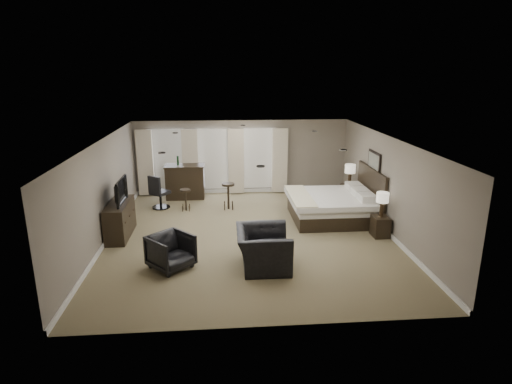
{
  "coord_description": "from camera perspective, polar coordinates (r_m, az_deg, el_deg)",
  "views": [
    {
      "loc": [
        -0.73,
        -10.72,
        4.32
      ],
      "look_at": [
        0.2,
        0.4,
        1.1
      ],
      "focal_mm": 30.0,
      "sensor_mm": 36.0,
      "label": 1
    }
  ],
  "objects": [
    {
      "name": "dresser",
      "position": [
        11.96,
        -17.69,
        -3.51
      ],
      "size": [
        0.52,
        1.6,
        0.93
      ],
      "primitive_type": "cube",
      "color": "black",
      "rests_on": "ground"
    },
    {
      "name": "armchair_far",
      "position": [
        9.8,
        -11.29,
        -7.59
      ],
      "size": [
        1.16,
        1.15,
        0.87
      ],
      "primitive_type": "imported",
      "rotation": [
        0.0,
        0.0,
        0.75
      ],
      "color": "black",
      "rests_on": "ground"
    },
    {
      "name": "wall_art",
      "position": [
        12.9,
        15.44,
        4.02
      ],
      "size": [
        0.04,
        0.96,
        0.56
      ],
      "primitive_type": "cube",
      "color": "slate",
      "rests_on": "room"
    },
    {
      "name": "lamp_far",
      "position": [
        14.34,
        12.4,
        2.22
      ],
      "size": [
        0.35,
        0.35,
        0.71
      ],
      "primitive_type": "cube",
      "color": "beige",
      "rests_on": "nightstand_far"
    },
    {
      "name": "bar_stool_left",
      "position": [
        13.64,
        -9.35,
        -1.04
      ],
      "size": [
        0.37,
        0.37,
        0.7
      ],
      "primitive_type": "cube",
      "rotation": [
        0.0,
        0.0,
        0.12
      ],
      "color": "black",
      "rests_on": "ground"
    },
    {
      "name": "armchair_near",
      "position": [
        9.62,
        0.95,
        -6.71
      ],
      "size": [
        0.9,
        1.37,
        1.18
      ],
      "primitive_type": "imported",
      "rotation": [
        0.0,
        0.0,
        1.56
      ],
      "color": "black",
      "rests_on": "ground"
    },
    {
      "name": "lamp_near",
      "position": [
        11.72,
        16.45,
        -1.64
      ],
      "size": [
        0.32,
        0.32,
        0.67
      ],
      "primitive_type": "cube",
      "color": "beige",
      "rests_on": "nightstand_near"
    },
    {
      "name": "nightstand_near",
      "position": [
        11.92,
        16.22,
        -4.43
      ],
      "size": [
        0.41,
        0.5,
        0.55
      ],
      "primitive_type": "cube",
      "color": "black",
      "rests_on": "ground"
    },
    {
      "name": "bed",
      "position": [
        12.8,
        10.4,
        -0.31
      ],
      "size": [
        2.4,
        2.29,
        1.53
      ],
      "primitive_type": "cube",
      "color": "silver",
      "rests_on": "ground"
    },
    {
      "name": "window_bay",
      "position": [
        15.15,
        -5.72,
        4.14
      ],
      "size": [
        5.25,
        0.2,
        2.3
      ],
      "color": "silver",
      "rests_on": "room"
    },
    {
      "name": "nightstand_far",
      "position": [
        14.51,
        12.25,
        -0.33
      ],
      "size": [
        0.46,
        0.57,
        0.62
      ],
      "primitive_type": "cube",
      "color": "black",
      "rests_on": "ground"
    },
    {
      "name": "bar_stool_right",
      "position": [
        13.62,
        -3.7,
        -0.56
      ],
      "size": [
        0.49,
        0.49,
        0.85
      ],
      "primitive_type": "cube",
      "rotation": [
        0.0,
        0.0,
        0.24
      ],
      "color": "black",
      "rests_on": "ground"
    },
    {
      "name": "room",
      "position": [
        11.16,
        -0.85,
        0.4
      ],
      "size": [
        7.6,
        8.6,
        2.64
      ],
      "color": "#6F6346",
      "rests_on": "ground"
    },
    {
      "name": "desk_chair",
      "position": [
        13.98,
        -12.67,
        0.05
      ],
      "size": [
        0.78,
        0.78,
        1.1
      ],
      "primitive_type": "cube",
      "rotation": [
        0.0,
        0.0,
        2.5
      ],
      "color": "black",
      "rests_on": "ground"
    },
    {
      "name": "tv",
      "position": [
        11.79,
        -17.91,
        -1.05
      ],
      "size": [
        0.65,
        1.13,
        0.15
      ],
      "primitive_type": "imported",
      "rotation": [
        0.0,
        0.0,
        1.57
      ],
      "color": "black",
      "rests_on": "dresser"
    },
    {
      "name": "bar_counter",
      "position": [
        14.92,
        -9.42,
        1.39
      ],
      "size": [
        1.35,
        0.7,
        1.18
      ],
      "primitive_type": "cube",
      "color": "black",
      "rests_on": "ground"
    }
  ]
}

